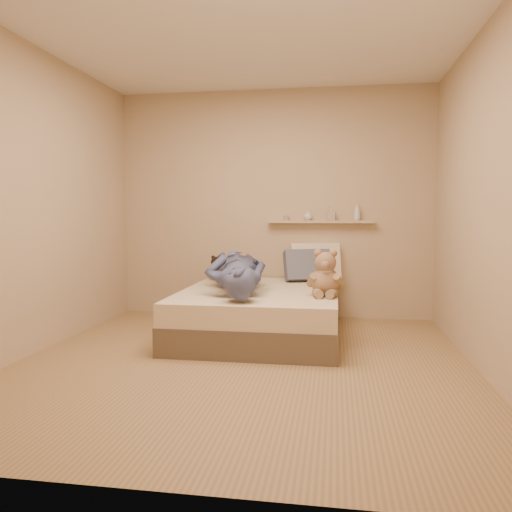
% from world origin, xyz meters
% --- Properties ---
extents(room, '(3.80, 3.80, 3.80)m').
position_xyz_m(room, '(0.00, 0.00, 1.30)').
color(room, '#9C7951').
rests_on(room, ground).
extents(bed, '(1.50, 1.90, 0.45)m').
position_xyz_m(bed, '(0.00, 0.93, 0.22)').
color(bed, brown).
rests_on(bed, floor).
extents(game_console, '(0.18, 0.09, 0.06)m').
position_xyz_m(game_console, '(-0.19, 0.43, 0.60)').
color(game_console, silver).
rests_on(game_console, bed).
extents(teddy_bear, '(0.35, 0.33, 0.43)m').
position_xyz_m(teddy_bear, '(0.63, 0.61, 0.62)').
color(teddy_bear, tan).
rests_on(teddy_bear, bed).
extents(dark_plush, '(0.18, 0.18, 0.28)m').
position_xyz_m(dark_plush, '(-0.59, 1.56, 0.57)').
color(dark_plush, black).
rests_on(dark_plush, bed).
extents(pillow_cream, '(0.60, 0.40, 0.43)m').
position_xyz_m(pillow_cream, '(0.49, 1.76, 0.65)').
color(pillow_cream, '#F3E4C0').
rests_on(pillow_cream, bed).
extents(pillow_grey, '(0.56, 0.41, 0.37)m').
position_xyz_m(pillow_grey, '(0.42, 1.62, 0.62)').
color(pillow_grey, slate).
rests_on(pillow_grey, bed).
extents(person, '(0.94, 1.71, 0.39)m').
position_xyz_m(person, '(-0.23, 0.85, 0.64)').
color(person, '#414966').
rests_on(person, bed).
extents(wall_shelf, '(1.20, 0.12, 0.03)m').
position_xyz_m(wall_shelf, '(0.55, 1.84, 1.10)').
color(wall_shelf, tan).
rests_on(wall_shelf, wall_back).
extents(shelf_bottles, '(0.86, 0.13, 0.19)m').
position_xyz_m(shelf_bottles, '(0.65, 1.84, 1.19)').
color(shelf_bottles, '#A09689').
rests_on(shelf_bottles, wall_shelf).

